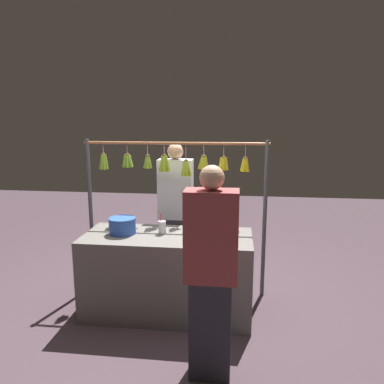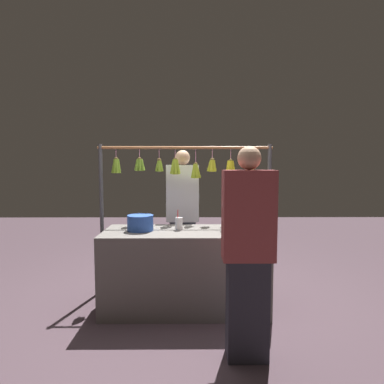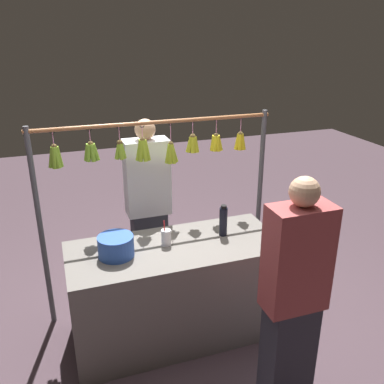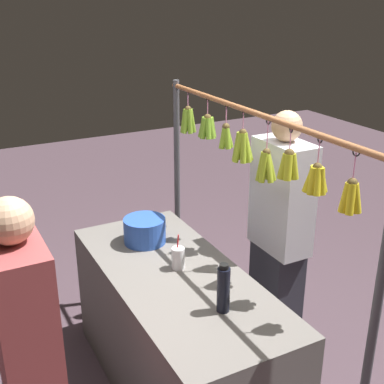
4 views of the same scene
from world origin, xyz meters
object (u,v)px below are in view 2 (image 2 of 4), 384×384
water_bottle (225,218)px  drink_cup (179,224)px  customer_person (248,256)px  blue_bucket (140,223)px  vendor_person (183,218)px

water_bottle → drink_cup: (0.49, 0.01, -0.06)m
drink_cup → customer_person: customer_person is taller
blue_bucket → vendor_person: size_ratio=0.16×
drink_cup → vendor_person: size_ratio=0.12×
blue_bucket → drink_cup: size_ratio=1.29×
water_bottle → customer_person: size_ratio=0.16×
water_bottle → drink_cup: 0.49m
blue_bucket → customer_person: (-0.96, 0.91, -0.09)m
vendor_person → customer_person: size_ratio=1.02×
drink_cup → blue_bucket: bearing=6.2°
water_bottle → blue_bucket: water_bottle is taller
drink_cup → customer_person: 1.10m
water_bottle → vendor_person: (0.46, -0.69, -0.12)m
water_bottle → blue_bucket: size_ratio=0.99×
blue_bucket → vendor_person: (-0.42, -0.75, -0.07)m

